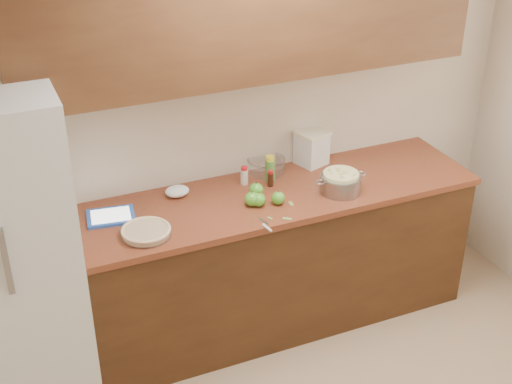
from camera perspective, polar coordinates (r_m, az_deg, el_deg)
name	(u,v)px	position (r m, az deg, el deg)	size (l,w,h in m)	color
room_shell	(412,281)	(2.86, 12.36, -6.94)	(3.60, 3.60, 3.60)	tan
counter_run	(260,261)	(4.39, 0.34, -5.52)	(2.64, 0.68, 0.92)	#462913
upper_cabinets	(249,13)	(3.89, -0.54, 14.13)	(2.60, 0.34, 0.70)	#58341A
fridge	(5,257)	(3.86, -19.47, -4.90)	(0.70, 0.70, 1.80)	silver
pie	(146,232)	(3.81, -8.79, -3.15)	(0.27, 0.27, 0.04)	silver
colander	(341,183)	(4.19, 6.78, 0.76)	(0.33, 0.24, 0.12)	gray
flour_canister	(312,147)	(4.48, 4.47, 3.58)	(0.22, 0.22, 0.22)	white
tablet	(111,216)	(4.00, -11.54, -1.93)	(0.29, 0.23, 0.02)	blue
paring_knife	(267,227)	(3.84, 0.85, -2.79)	(0.04, 0.16, 0.01)	gray
lemon_bottle	(270,169)	(4.28, 1.13, 1.88)	(0.06, 0.06, 0.16)	#4C8C38
cinnamon_shaker	(244,176)	(4.25, -0.94, 1.31)	(0.05, 0.05, 0.11)	beige
vanilla_bottle	(270,179)	(4.23, 1.17, 1.08)	(0.04, 0.04, 0.10)	black
mixing_bowl	(266,165)	(4.39, 0.83, 2.20)	(0.24, 0.24, 0.09)	silver
paper_towel	(177,191)	(4.16, -6.33, 0.07)	(0.14, 0.12, 0.06)	white
apple_left	(252,199)	(4.02, -0.33, -0.57)	(0.08, 0.08, 0.10)	#4DA329
apple_center	(256,190)	(4.12, 0.02, 0.16)	(0.08, 0.08, 0.10)	#4DA329
apple_front	(259,200)	(4.02, 0.22, -0.62)	(0.08, 0.08, 0.09)	#4DA329
apple_extra	(278,198)	(4.04, 1.78, -0.49)	(0.08, 0.08, 0.09)	#4DA329
peel_a	(270,218)	(3.92, 1.11, -2.10)	(0.03, 0.01, 0.00)	#7CAB53
peel_b	(287,219)	(3.92, 2.50, -2.14)	(0.05, 0.02, 0.00)	#7CAB53
peel_c	(291,203)	(4.07, 2.82, -0.92)	(0.05, 0.02, 0.00)	#7CAB53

